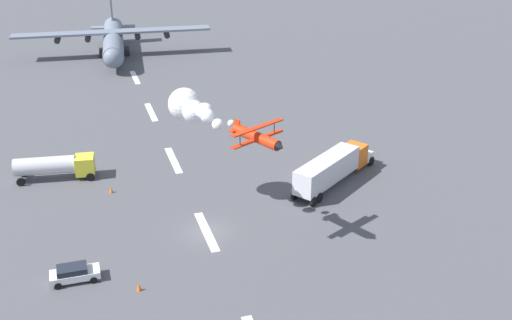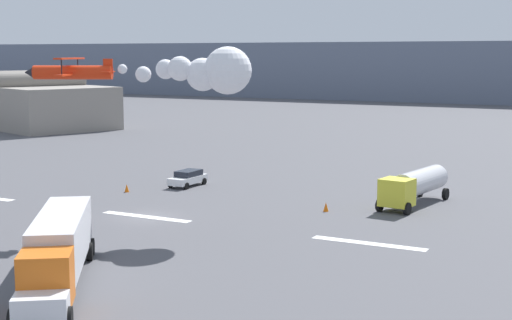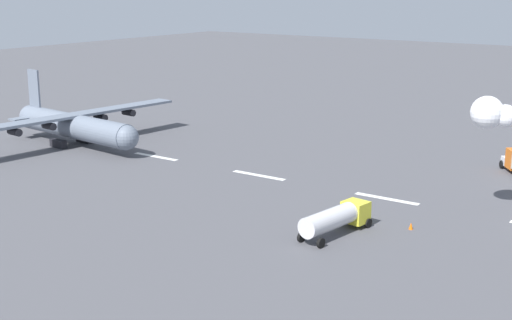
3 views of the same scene
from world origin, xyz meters
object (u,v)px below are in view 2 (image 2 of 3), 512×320
Objects in this scene: fuel_tanker_truck at (414,185)px; traffic_cone_far at (326,207)px; semi_truck_orange at (58,247)px; traffic_cone_near at (127,188)px; stunt_biplane_red at (198,71)px; airport_staff_sedan at (188,178)px.

fuel_tanker_truck is 12.65× the size of traffic_cone_far.
semi_truck_orange is at bearing -109.34° from fuel_tanker_truck.
traffic_cone_near is (-14.25, 24.80, -1.75)m from semi_truck_orange.
fuel_tanker_truck reaches higher than traffic_cone_near.
semi_truck_orange is 28.65m from traffic_cone_near.
fuel_tanker_truck is at bearing 46.32° from traffic_cone_far.
fuel_tanker_truck is at bearing 70.66° from semi_truck_orange.
traffic_cone_near is (-25.14, -6.25, -1.37)m from fuel_tanker_truck.
traffic_cone_near is (-13.20, 8.57, -11.00)m from stunt_biplane_red.
stunt_biplane_red is at bearing -54.37° from airport_staff_sedan.
traffic_cone_far is (-5.55, -5.81, -1.37)m from fuel_tanker_truck.
airport_staff_sedan reaches higher than traffic_cone_far.
stunt_biplane_red is 21.33m from fuel_tanker_truck.
stunt_biplane_red is 18.70m from semi_truck_orange.
airport_staff_sedan is at bearing 110.09° from semi_truck_orange.
fuel_tanker_truck is (10.89, 31.04, -0.38)m from semi_truck_orange.
traffic_cone_far is (5.34, 25.23, -1.75)m from semi_truck_orange.
semi_truck_orange is (1.05, -16.23, -9.24)m from stunt_biplane_red.
stunt_biplane_red is at bearing -125.37° from traffic_cone_far.
traffic_cone_near is 19.60m from traffic_cone_far.
semi_truck_orange reaches higher than fuel_tanker_truck.
fuel_tanker_truck is at bearing 51.13° from stunt_biplane_red.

